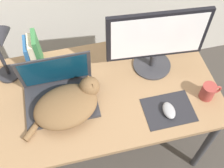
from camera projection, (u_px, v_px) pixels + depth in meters
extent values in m
cube|color=#93704C|center=(103.00, 92.00, 1.58)|extent=(1.27, 0.72, 0.03)
cylinder|color=#38383D|center=(206.00, 145.00, 1.77)|extent=(0.04, 0.04, 0.68)
cylinder|color=#38383D|center=(13.00, 99.00, 1.96)|extent=(0.04, 0.04, 0.68)
cylinder|color=#38383D|center=(171.00, 69.00, 2.12)|extent=(0.04, 0.04, 0.68)
cube|color=#2D2D33|center=(62.00, 102.00, 1.51)|extent=(0.38, 0.27, 0.02)
cube|color=#28282D|center=(62.00, 103.00, 1.50)|extent=(0.31, 0.14, 0.00)
cube|color=#2D2D33|center=(55.00, 70.00, 1.46)|extent=(0.38, 0.06, 0.27)
cube|color=#0A334C|center=(55.00, 71.00, 1.45)|extent=(0.34, 0.05, 0.23)
ellipsoid|color=brown|center=(66.00, 106.00, 1.44)|extent=(0.39, 0.33, 0.11)
sphere|color=brown|center=(90.00, 87.00, 1.48)|extent=(0.11, 0.11, 0.11)
cone|color=brown|center=(88.00, 77.00, 1.47)|extent=(0.04, 0.04, 0.03)
cone|color=brown|center=(93.00, 86.00, 1.44)|extent=(0.04, 0.04, 0.03)
cylinder|color=brown|center=(34.00, 129.00, 1.41)|extent=(0.12, 0.13, 0.03)
cylinder|color=#333338|center=(152.00, 65.00, 1.66)|extent=(0.22, 0.22, 0.01)
cylinder|color=#333338|center=(153.00, 60.00, 1.62)|extent=(0.04, 0.04, 0.08)
cube|color=black|center=(157.00, 36.00, 1.46)|extent=(0.54, 0.07, 0.31)
cube|color=white|center=(158.00, 37.00, 1.46)|extent=(0.50, 0.05, 0.27)
cube|color=#232328|center=(168.00, 110.00, 1.49)|extent=(0.26, 0.20, 0.00)
ellipsoid|color=#99999E|center=(169.00, 110.00, 1.47)|extent=(0.06, 0.10, 0.03)
cube|color=#285B93|center=(28.00, 54.00, 1.60)|extent=(0.03, 0.13, 0.18)
cube|color=beige|center=(33.00, 53.00, 1.60)|extent=(0.04, 0.12, 0.20)
cube|color=#387A42|center=(38.00, 50.00, 1.59)|extent=(0.03, 0.13, 0.23)
cylinder|color=#28282D|center=(9.00, 74.00, 1.62)|extent=(0.13, 0.13, 0.01)
cylinder|color=#28282D|center=(0.00, 55.00, 1.49)|extent=(0.02, 0.02, 0.31)
cone|color=#28282D|center=(0.00, 38.00, 1.35)|extent=(0.11, 0.13, 0.14)
cylinder|color=#993833|center=(208.00, 92.00, 1.50)|extent=(0.08, 0.08, 0.10)
torus|color=#993833|center=(216.00, 90.00, 1.51)|extent=(0.06, 0.01, 0.06)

